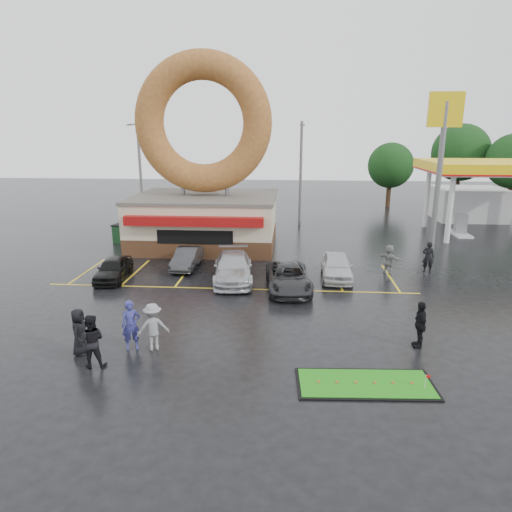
# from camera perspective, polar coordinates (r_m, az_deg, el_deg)

# --- Properties ---
(ground) EXTENTS (120.00, 120.00, 0.00)m
(ground) POSITION_cam_1_polar(r_m,az_deg,el_deg) (21.41, -4.51, -7.13)
(ground) COLOR black
(ground) RESTS_ON ground
(donut_shop) EXTENTS (10.20, 8.70, 13.50)m
(donut_shop) POSITION_cam_1_polar(r_m,az_deg,el_deg) (33.29, -6.43, 8.87)
(donut_shop) COLOR #472B19
(donut_shop) RESTS_ON ground
(gas_station) EXTENTS (12.30, 13.65, 5.90)m
(gas_station) POSITION_cam_1_polar(r_m,az_deg,el_deg) (44.07, 27.06, 7.88)
(gas_station) COLOR silver
(gas_station) RESTS_ON ground
(shell_sign) EXTENTS (2.20, 0.36, 10.60)m
(shell_sign) POSITION_cam_1_polar(r_m,az_deg,el_deg) (33.04, 22.25, 12.88)
(shell_sign) COLOR slate
(shell_sign) RESTS_ON ground
(streetlight_left) EXTENTS (0.40, 2.21, 9.00)m
(streetlight_left) POSITION_cam_1_polar(r_m,az_deg,el_deg) (41.72, -14.29, 10.24)
(streetlight_left) COLOR slate
(streetlight_left) RESTS_ON ground
(streetlight_mid) EXTENTS (0.40, 2.21, 9.00)m
(streetlight_mid) POSITION_cam_1_polar(r_m,az_deg,el_deg) (40.60, 5.60, 10.50)
(streetlight_mid) COLOR slate
(streetlight_mid) RESTS_ON ground
(streetlight_right) EXTENTS (0.40, 2.21, 9.00)m
(streetlight_right) POSITION_cam_1_polar(r_m,az_deg,el_deg) (43.53, 21.82, 9.82)
(streetlight_right) COLOR slate
(streetlight_right) RESTS_ON ground
(tree_far_c) EXTENTS (6.30, 6.30, 9.00)m
(tree_far_c) POSITION_cam_1_polar(r_m,az_deg,el_deg) (56.80, 24.24, 11.69)
(tree_far_c) COLOR #332114
(tree_far_c) RESTS_ON ground
(tree_far_d) EXTENTS (4.90, 4.90, 7.00)m
(tree_far_d) POSITION_cam_1_polar(r_m,az_deg,el_deg) (52.79, 16.48, 10.79)
(tree_far_d) COLOR #332114
(tree_far_d) RESTS_ON ground
(car_black) EXTENTS (1.79, 3.88, 1.29)m
(car_black) POSITION_cam_1_polar(r_m,az_deg,el_deg) (27.04, -17.37, -1.52)
(car_black) COLOR black
(car_black) RESTS_ON ground
(car_dgrey) EXTENTS (1.39, 3.77, 1.23)m
(car_dgrey) POSITION_cam_1_polar(r_m,az_deg,el_deg) (28.33, -8.62, -0.28)
(car_dgrey) COLOR #2D2D2F
(car_dgrey) RESTS_ON ground
(car_silver) EXTENTS (2.69, 5.41, 1.51)m
(car_silver) POSITION_cam_1_polar(r_m,az_deg,el_deg) (25.65, -2.89, -1.46)
(car_silver) COLOR #ABABB0
(car_silver) RESTS_ON ground
(car_grey) EXTENTS (2.67, 5.00, 1.34)m
(car_grey) POSITION_cam_1_polar(r_m,az_deg,el_deg) (24.22, 4.07, -2.72)
(car_grey) COLOR #29292B
(car_grey) RESTS_ON ground
(car_white) EXTENTS (1.87, 4.32, 1.45)m
(car_white) POSITION_cam_1_polar(r_m,az_deg,el_deg) (26.42, 10.03, -1.25)
(car_white) COLOR silver
(car_white) RESTS_ON ground
(person_blue) EXTENTS (0.83, 0.67, 1.96)m
(person_blue) POSITION_cam_1_polar(r_m,az_deg,el_deg) (18.30, -15.35, -8.34)
(person_blue) COLOR navy
(person_blue) RESTS_ON ground
(person_blackjkt) EXTENTS (1.07, 0.90, 1.97)m
(person_blackjkt) POSITION_cam_1_polar(r_m,az_deg,el_deg) (17.42, -19.90, -9.98)
(person_blackjkt) COLOR black
(person_blackjkt) RESTS_ON ground
(person_hoodie) EXTENTS (1.38, 1.07, 1.88)m
(person_hoodie) POSITION_cam_1_polar(r_m,az_deg,el_deg) (18.05, -12.75, -8.64)
(person_hoodie) COLOR gray
(person_hoodie) RESTS_ON ground
(person_bystander) EXTENTS (0.64, 0.92, 1.81)m
(person_bystander) POSITION_cam_1_polar(r_m,az_deg,el_deg) (18.54, -21.24, -8.82)
(person_bystander) COLOR black
(person_bystander) RESTS_ON ground
(person_cameraman) EXTENTS (0.47, 1.10, 1.86)m
(person_cameraman) POSITION_cam_1_polar(r_m,az_deg,el_deg) (18.97, 19.81, -8.03)
(person_cameraman) COLOR black
(person_cameraman) RESTS_ON ground
(person_walker_near) EXTENTS (1.46, 1.58, 1.77)m
(person_walker_near) POSITION_cam_1_polar(r_m,az_deg,el_deg) (27.92, 16.32, -0.40)
(person_walker_near) COLOR gray
(person_walker_near) RESTS_ON ground
(person_walker_far) EXTENTS (0.78, 0.63, 1.87)m
(person_walker_far) POSITION_cam_1_polar(r_m,az_deg,el_deg) (28.98, 20.73, -0.12)
(person_walker_far) COLOR black
(person_walker_far) RESTS_ON ground
(dumpster) EXTENTS (2.02, 1.57, 1.30)m
(dumpster) POSITION_cam_1_polar(r_m,az_deg,el_deg) (35.91, -15.83, 2.68)
(dumpster) COLOR #18401F
(dumpster) RESTS_ON ground
(putting_green) EXTENTS (4.65, 2.20, 0.57)m
(putting_green) POSITION_cam_1_polar(r_m,az_deg,el_deg) (16.19, 13.48, -15.26)
(putting_green) COLOR black
(putting_green) RESTS_ON ground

